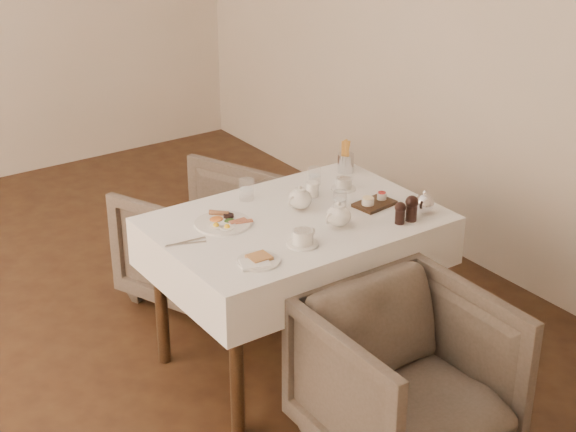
# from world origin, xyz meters

# --- Properties ---
(table) EXTENTS (1.28, 0.88, 0.75)m
(table) POSITION_xyz_m (0.80, -0.64, 0.64)
(table) COLOR black
(table) RESTS_ON ground
(armchair_near) EXTENTS (0.75, 0.77, 0.68)m
(armchair_near) POSITION_xyz_m (0.79, -1.44, 0.34)
(armchair_near) COLOR #4A4136
(armchair_near) RESTS_ON ground
(armchair_far) EXTENTS (0.95, 0.96, 0.67)m
(armchair_far) POSITION_xyz_m (0.76, 0.16, 0.34)
(armchair_far) COLOR #4A4136
(armchair_far) RESTS_ON ground
(breakfast_plate) EXTENTS (0.26, 0.26, 0.03)m
(breakfast_plate) POSITION_xyz_m (0.49, -0.51, 0.76)
(breakfast_plate) COLOR white
(breakfast_plate) RESTS_ON table
(side_plate) EXTENTS (0.19, 0.18, 0.02)m
(side_plate) POSITION_xyz_m (0.42, -0.91, 0.76)
(side_plate) COLOR white
(side_plate) RESTS_ON table
(teapot_centre) EXTENTS (0.17, 0.15, 0.12)m
(teapot_centre) POSITION_xyz_m (0.87, -0.57, 0.81)
(teapot_centre) COLOR white
(teapot_centre) RESTS_ON table
(teapot_front) EXTENTS (0.17, 0.14, 0.12)m
(teapot_front) POSITION_xyz_m (0.90, -0.82, 0.82)
(teapot_front) COLOR white
(teapot_front) RESTS_ON table
(creamer) EXTENTS (0.08, 0.08, 0.07)m
(creamer) POSITION_xyz_m (1.01, -0.48, 0.79)
(creamer) COLOR white
(creamer) RESTS_ON table
(teacup_near) EXTENTS (0.14, 0.14, 0.07)m
(teacup_near) POSITION_xyz_m (0.67, -0.88, 0.79)
(teacup_near) COLOR white
(teacup_near) RESTS_ON table
(teacup_far) EXTENTS (0.12, 0.12, 0.06)m
(teacup_far) POSITION_xyz_m (1.18, -0.50, 0.78)
(teacup_far) COLOR white
(teacup_far) RESTS_ON table
(glass_left) EXTENTS (0.09, 0.09, 0.10)m
(glass_left) POSITION_xyz_m (0.73, -0.33, 0.81)
(glass_left) COLOR silver
(glass_left) RESTS_ON table
(glass_mid) EXTENTS (0.08, 0.08, 0.09)m
(glass_mid) POSITION_xyz_m (1.03, -0.68, 0.80)
(glass_mid) COLOR silver
(glass_mid) RESTS_ON table
(glass_right) EXTENTS (0.06, 0.06, 0.09)m
(glass_right) POSITION_xyz_m (1.11, -0.37, 0.80)
(glass_right) COLOR silver
(glass_right) RESTS_ON table
(condiment_board) EXTENTS (0.20, 0.15, 0.05)m
(condiment_board) POSITION_xyz_m (1.18, -0.74, 0.77)
(condiment_board) COLOR black
(condiment_board) RESTS_ON table
(pepper_mill_left) EXTENTS (0.06, 0.06, 0.10)m
(pepper_mill_left) POSITION_xyz_m (1.15, -0.96, 0.81)
(pepper_mill_left) COLOR black
(pepper_mill_left) RESTS_ON table
(pepper_mill_right) EXTENTS (0.07, 0.07, 0.12)m
(pepper_mill_right) POSITION_xyz_m (1.21, -0.96, 0.82)
(pepper_mill_right) COLOR black
(pepper_mill_right) RESTS_ON table
(silver_pot) EXTENTS (0.12, 0.10, 0.12)m
(silver_pot) POSITION_xyz_m (1.31, -0.94, 0.81)
(silver_pot) COLOR white
(silver_pot) RESTS_ON table
(fries_cup) EXTENTS (0.08, 0.08, 0.18)m
(fries_cup) POSITION_xyz_m (1.33, -0.33, 0.83)
(fries_cup) COLOR silver
(fries_cup) RESTS_ON table
(cutlery_fork) EXTENTS (0.19, 0.03, 0.00)m
(cutlery_fork) POSITION_xyz_m (0.26, -0.58, 0.76)
(cutlery_fork) COLOR silver
(cutlery_fork) RESTS_ON table
(cutlery_knife) EXTENTS (0.16, 0.07, 0.00)m
(cutlery_knife) POSITION_xyz_m (0.26, -0.59, 0.76)
(cutlery_knife) COLOR silver
(cutlery_knife) RESTS_ON table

